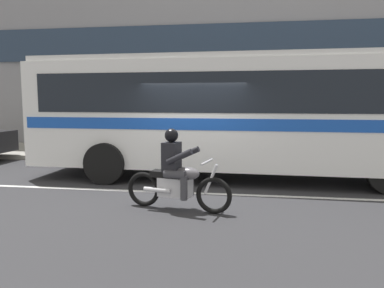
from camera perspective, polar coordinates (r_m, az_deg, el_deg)
name	(u,v)px	position (r m, az deg, el deg)	size (l,w,h in m)	color
ground_plane	(193,187)	(9.16, 0.11, -6.56)	(60.00, 60.00, 0.00)	#2B2B2D
sidewalk_curb	(213,154)	(14.12, 3.23, -1.56)	(28.00, 3.80, 0.15)	gray
lane_center_stripe	(189,193)	(8.58, -0.49, -7.44)	(26.60, 0.14, 0.01)	silver
transit_bus	(249,108)	(10.01, 8.68, 5.38)	(11.54, 2.92, 3.22)	white
motorcycle_with_rider	(177,176)	(7.17, -2.33, -4.92)	(2.12, 0.72, 1.56)	black
fire_hydrant	(281,147)	(13.14, 13.36, -0.40)	(0.22, 0.30, 0.75)	gold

